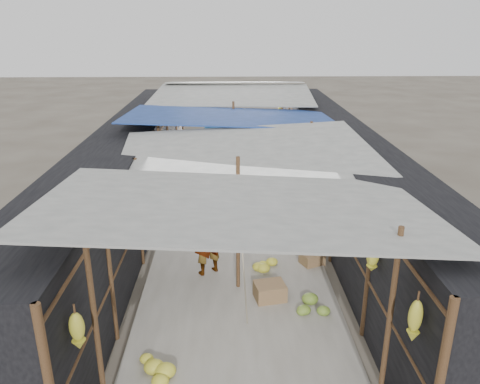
{
  "coord_description": "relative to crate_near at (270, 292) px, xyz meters",
  "views": [
    {
      "loc": [
        -0.17,
        -4.82,
        4.79
      ],
      "look_at": [
        0.09,
        4.91,
        1.25
      ],
      "focal_mm": 35.0,
      "sensor_mm": 36.0,
      "label": 1
    }
  ],
  "objects": [
    {
      "name": "aisle_slab",
      "position": [
        -0.57,
        3.94,
        -0.15
      ],
      "size": [
        3.6,
        16.0,
        0.02
      ],
      "primitive_type": "cube",
      "color": "#9E998E",
      "rests_on": "ground"
    },
    {
      "name": "stall_left",
      "position": [
        -3.27,
        3.94,
        0.99
      ],
      "size": [
        1.4,
        15.0,
        2.3
      ],
      "primitive_type": "cube",
      "color": "black",
      "rests_on": "ground"
    },
    {
      "name": "stall_right",
      "position": [
        2.13,
        3.94,
        0.99
      ],
      "size": [
        1.4,
        15.0,
        2.3
      ],
      "primitive_type": "cube",
      "color": "black",
      "rests_on": "ground"
    },
    {
      "name": "crate_near",
      "position": [
        0.0,
        0.0,
        0.0
      ],
      "size": [
        0.62,
        0.53,
        0.33
      ],
      "primitive_type": "cube",
      "rotation": [
        0.0,
        0.0,
        0.2
      ],
      "color": "#996E4D",
      "rests_on": "ground"
    },
    {
      "name": "crate_mid",
      "position": [
        1.0,
        1.3,
        -0.03
      ],
      "size": [
        0.55,
        0.51,
        0.27
      ],
      "primitive_type": "cube",
      "rotation": [
        0.0,
        0.0,
        0.42
      ],
      "color": "#996E4D",
      "rests_on": "ground"
    },
    {
      "name": "crate_back",
      "position": [
        -0.58,
        4.84,
        -0.01
      ],
      "size": [
        0.58,
        0.51,
        0.31
      ],
      "primitive_type": "cube",
      "rotation": [
        0.0,
        0.0,
        -0.28
      ],
      "color": "#996E4D",
      "rests_on": "ground"
    },
    {
      "name": "black_basin",
      "position": [
        1.13,
        7.88,
        -0.07
      ],
      "size": [
        0.64,
        0.64,
        0.19
      ],
      "primitive_type": "cylinder",
      "color": "black",
      "rests_on": "ground"
    },
    {
      "name": "vendor_elderly",
      "position": [
        -1.17,
        0.99,
        0.68
      ],
      "size": [
        0.74,
        0.68,
        1.69
      ],
      "primitive_type": "imported",
      "rotation": [
        0.0,
        0.0,
        3.73
      ],
      "color": "white",
      "rests_on": "ground"
    },
    {
      "name": "shopper_blue",
      "position": [
        -1.12,
        6.27,
        0.58
      ],
      "size": [
        0.88,
        0.8,
        1.48
      ],
      "primitive_type": "imported",
      "rotation": [
        0.0,
        0.0,
        0.41
      ],
      "color": "#1F509D",
      "rests_on": "ground"
    },
    {
      "name": "vendor_seated",
      "position": [
        0.97,
        5.24,
        0.3
      ],
      "size": [
        0.59,
        0.69,
        0.93
      ],
      "primitive_type": "imported",
      "rotation": [
        0.0,
        0.0,
        -1.07
      ],
      "color": "#534E48",
      "rests_on": "ground"
    },
    {
      "name": "market_canopy",
      "position": [
        -0.54,
        4.29,
        2.24
      ],
      "size": [
        5.62,
        15.2,
        2.77
      ],
      "color": "brown",
      "rests_on": "ground"
    },
    {
      "name": "hanging_bananas",
      "position": [
        -0.44,
        4.34,
        1.48
      ],
      "size": [
        3.95,
        14.15,
        0.81
      ],
      "color": "gold",
      "rests_on": "ground"
    },
    {
      "name": "floor_bananas",
      "position": [
        0.11,
        3.09,
        -0.01
      ],
      "size": [
        3.71,
        10.99,
        0.36
      ],
      "color": "gold",
      "rests_on": "ground"
    }
  ]
}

